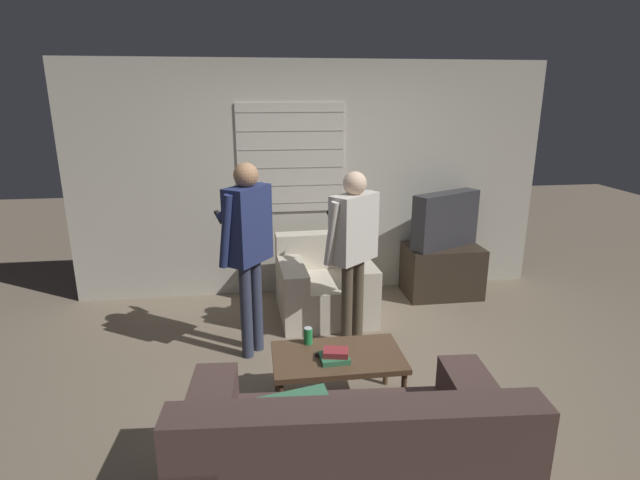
% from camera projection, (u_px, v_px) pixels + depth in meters
% --- Properties ---
extents(ground_plane, '(16.00, 16.00, 0.00)m').
position_uv_depth(ground_plane, '(344.00, 384.00, 3.93)').
color(ground_plane, '#7F705B').
extents(wall_back, '(5.20, 0.08, 2.55)m').
position_uv_depth(wall_back, '(311.00, 180.00, 5.50)').
color(wall_back, '#BCB7A8').
rests_on(wall_back, ground_plane).
extents(couch_blue, '(1.74, 1.03, 0.91)m').
position_uv_depth(couch_blue, '(347.00, 467.00, 2.58)').
color(couch_blue, '#4C3833').
rests_on(couch_blue, ground_plane).
extents(armchair_beige, '(0.96, 0.94, 0.78)m').
position_uv_depth(armchair_beige, '(324.00, 285.00, 5.13)').
color(armchair_beige, beige).
rests_on(armchair_beige, ground_plane).
extents(coffee_table, '(0.93, 0.54, 0.42)m').
position_uv_depth(coffee_table, '(338.00, 360.00, 3.56)').
color(coffee_table, brown).
rests_on(coffee_table, ground_plane).
extents(tv_stand, '(0.82, 0.54, 0.57)m').
position_uv_depth(tv_stand, '(442.00, 270.00, 5.61)').
color(tv_stand, '#33281E').
rests_on(tv_stand, ground_plane).
extents(tv, '(0.84, 0.56, 0.60)m').
position_uv_depth(tv, '(445.00, 220.00, 5.45)').
color(tv, '#2D2D33').
rests_on(tv, tv_stand).
extents(person_left_standing, '(0.52, 0.76, 1.68)m').
position_uv_depth(person_left_standing, '(247.00, 237.00, 4.12)').
color(person_left_standing, '#33384C').
rests_on(person_left_standing, ground_plane).
extents(person_right_standing, '(0.53, 0.80, 1.58)m').
position_uv_depth(person_right_standing, '(353.00, 237.00, 4.34)').
color(person_right_standing, '#4C4233').
rests_on(person_right_standing, ground_plane).
extents(book_stack, '(0.21, 0.18, 0.08)m').
position_uv_depth(book_stack, '(335.00, 356.00, 3.46)').
color(book_stack, '#33754C').
rests_on(book_stack, coffee_table).
extents(soda_can, '(0.07, 0.07, 0.13)m').
position_uv_depth(soda_can, '(308.00, 336.00, 3.69)').
color(soda_can, '#238E47').
rests_on(soda_can, coffee_table).
extents(spare_remote, '(0.12, 0.12, 0.02)m').
position_uv_depth(spare_remote, '(324.00, 357.00, 3.50)').
color(spare_remote, black).
rests_on(spare_remote, coffee_table).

